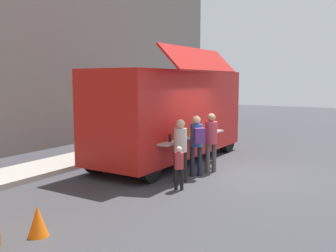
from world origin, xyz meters
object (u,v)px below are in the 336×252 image
Objects in this scene: food_truck_main at (171,112)px; child_near_queue at (179,164)px; traffic_cone_orange at (38,221)px; customer_rear_waiting at (180,145)px; customer_mid_with_backpack at (197,139)px; customer_front_ordering at (211,137)px; trash_bin at (172,128)px.

food_truck_main is 5.99× the size of child_near_queue.
child_near_queue reaches higher than traffic_cone_orange.
customer_rear_waiting is at bearing -5.41° from traffic_cone_orange.
customer_mid_with_backpack is 1.57× the size of child_near_queue.
food_truck_main is at bearing 7.62° from customer_front_ordering.
child_near_queue is (-2.80, -1.89, -0.99)m from food_truck_main.
customer_front_ordering is 1.02× the size of customer_mid_with_backpack.
customer_front_ordering is (5.80, -0.64, 0.77)m from traffic_cone_orange.
food_truck_main is at bearing 5.18° from customer_mid_with_backpack.
trash_bin is at bearing -9.52° from customer_mid_with_backpack.
customer_mid_with_backpack reaches higher than customer_rear_waiting.
customer_front_ordering reaches higher than customer_rear_waiting.
customer_rear_waiting is at bearing -7.89° from child_near_queue.
food_truck_main is at bearing -150.44° from trash_bin.
customer_mid_with_backpack is 1.53m from child_near_queue.
customer_rear_waiting is at bearing -148.08° from trash_bin.
customer_mid_with_backpack is 1.02× the size of customer_rear_waiting.
customer_mid_with_backpack is (-0.63, 0.16, 0.01)m from customer_front_ordering.
food_truck_main is at bearing -0.31° from child_near_queue.
customer_mid_with_backpack is 0.82m from customer_rear_waiting.
child_near_queue is at bearing 171.42° from customer_rear_waiting.
trash_bin is at bearing -2.94° from child_near_queue.
customer_front_ordering reaches higher than traffic_cone_orange.
customer_rear_waiting is (-1.45, 0.23, -0.03)m from customer_front_ordering.
customer_mid_with_backpack is (5.18, -0.48, 0.78)m from traffic_cone_orange.
customer_rear_waiting is 1.54× the size of child_near_queue.
customer_mid_with_backpack reaches higher than child_near_queue.
food_truck_main is at bearing 10.12° from traffic_cone_orange.
customer_mid_with_backpack is at bearing -24.75° from child_near_queue.
customer_front_ordering reaches higher than trash_bin.
food_truck_main is 2.20m from customer_mid_with_backpack.
trash_bin is (10.61, 3.48, 0.25)m from traffic_cone_orange.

